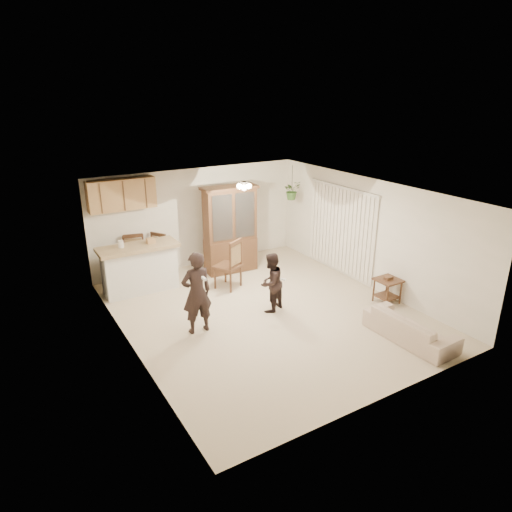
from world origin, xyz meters
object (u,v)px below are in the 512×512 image
china_hutch (230,230)px  side_table (387,290)px  chair_bar (136,270)px  chair_hutch_left (155,267)px  adult (196,288)px  child (271,280)px  chair_hutch_right (228,274)px  sofa (411,322)px

china_hutch → side_table: size_ratio=3.58×
china_hutch → side_table: china_hutch is taller
chair_bar → chair_hutch_left: (0.45, -0.00, -0.01)m
adult → child: (1.64, 0.02, -0.22)m
adult → chair_bar: adult is taller
side_table → chair_hutch_right: chair_hutch_right is taller
chair_hutch_right → chair_hutch_left: bearing=-75.5°
chair_hutch_left → chair_hutch_right: size_ratio=0.94×
chair_bar → side_table: bearing=-28.4°
china_hutch → chair_bar: size_ratio=1.90×
adult → chair_bar: (-0.29, 2.87, -0.58)m
sofa → chair_hutch_left: bearing=29.0°
adult → side_table: bearing=167.6°
adult → china_hutch: china_hutch is taller
side_table → chair_hutch_left: (-3.82, 3.82, 0.03)m
china_hutch → side_table: 3.98m
side_table → chair_hutch_right: bearing=135.9°
chair_bar → china_hutch: bearing=1.7°
adult → child: size_ratio=1.33×
chair_hutch_left → chair_hutch_right: 1.86m
adult → chair_hutch_right: size_ratio=1.53×
china_hutch → chair_hutch_left: china_hutch is taller
chair_bar → chair_hutch_left: chair_bar is taller
sofa → chair_bar: (-3.47, 5.15, -0.05)m
chair_bar → sofa: bearing=-42.5°
child → chair_bar: bearing=-80.0°
side_table → sofa: bearing=-120.9°
sofa → side_table: sofa is taller
adult → chair_hutch_left: bearing=-92.1°
sofa → side_table: size_ratio=3.12×
sofa → chair_hutch_right: chair_hutch_right is taller
child → side_table: bearing=133.2°
sofa → side_table: (0.79, 1.33, -0.09)m
adult → sofa: bearing=145.5°
china_hutch → adult: bearing=-125.6°
side_table → china_hutch: bearing=120.8°
adult → chair_hutch_left: size_ratio=1.64×
child → chair_hutch_right: child is taller
child → side_table: size_ratio=2.25×
china_hutch → chair_hutch_left: 2.02m
sofa → chair_hutch_left: size_ratio=1.71×
chair_hutch_right → adult: bearing=17.9°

